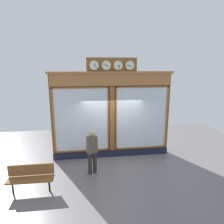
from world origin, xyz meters
The scene contains 4 objects.
ground_plane centered at (0.00, 2.80, 0.00)m, with size 14.00×14.00×0.00m, color slate.
shop_facade centered at (0.00, -0.13, 1.87)m, with size 5.11×0.42×4.21m.
pedestrian centered at (0.91, 1.30, 0.93)m, with size 0.41×0.33×1.69m.
street_bench centered at (2.86, 2.15, 0.52)m, with size 1.40×0.40×0.87m.
Camera 1 is at (1.12, 8.10, 3.88)m, focal length 32.17 mm.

